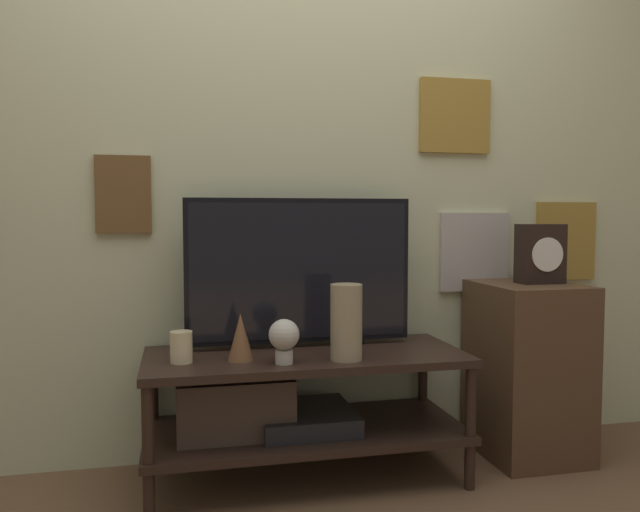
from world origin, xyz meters
TOP-DOWN VIEW (x-y plane):
  - wall_back at (0.00, 0.61)m, footprint 6.40×0.08m
  - media_console at (-0.09, 0.30)m, footprint 1.20×0.52m
  - television at (-0.00, 0.41)m, footprint 0.90×0.05m
  - vase_slim_bronze at (-0.25, 0.23)m, footprint 0.09×0.09m
  - vase_tall_ceramic at (0.12, 0.16)m, footprint 0.12×0.12m
  - candle_jar at (-0.46, 0.24)m, footprint 0.08×0.08m
  - decorative_bust at (-0.11, 0.15)m, footprint 0.11×0.11m
  - side_table at (0.96, 0.33)m, footprint 0.39×0.45m
  - mantel_clock at (1.01, 0.33)m, footprint 0.19×0.11m

SIDE VIEW (x-z plane):
  - media_console at x=-0.09m, z-range 0.06..0.55m
  - side_table at x=0.96m, z-range 0.00..0.73m
  - candle_jar at x=-0.46m, z-range 0.49..0.60m
  - vase_slim_bronze at x=-0.25m, z-range 0.49..0.66m
  - decorative_bust at x=-0.11m, z-range 0.50..0.66m
  - vase_tall_ceramic at x=0.12m, z-range 0.49..0.76m
  - television at x=0.00m, z-range 0.50..1.09m
  - mantel_clock at x=1.01m, z-range 0.73..0.97m
  - wall_back at x=0.00m, z-range 0.00..2.70m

